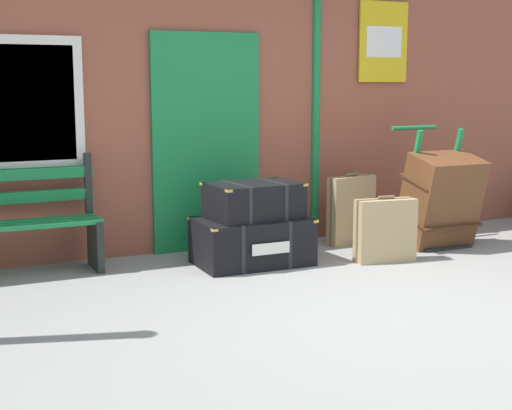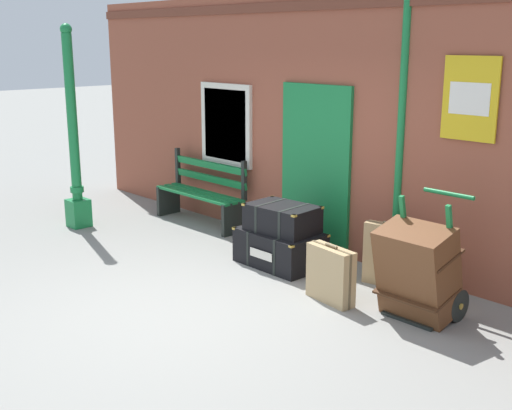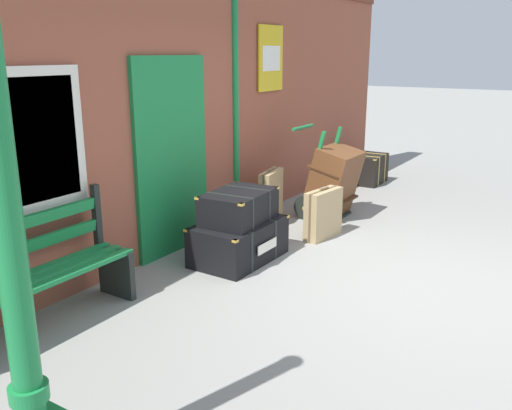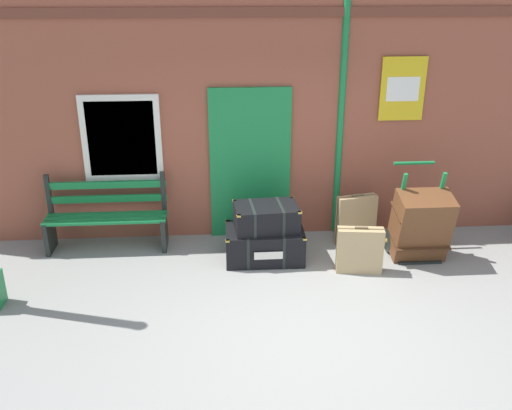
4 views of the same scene
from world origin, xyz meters
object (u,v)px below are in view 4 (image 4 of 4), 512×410
(steamer_trunk_middle, at_px, (266,217))
(porters_trolley, at_px, (414,234))
(large_brown_trunk, at_px, (421,225))
(platform_bench, at_px, (107,217))
(steamer_trunk_base, at_px, (264,244))
(suitcase_umber, at_px, (356,220))
(suitcase_caramel, at_px, (360,250))

(steamer_trunk_middle, height_order, porters_trolley, porters_trolley)
(large_brown_trunk, bearing_deg, platform_bench, 170.89)
(platform_bench, height_order, steamer_trunk_base, platform_bench)
(platform_bench, relative_size, suitcase_umber, 2.19)
(suitcase_umber, bearing_deg, platform_bench, 178.01)
(steamer_trunk_base, height_order, suitcase_caramel, suitcase_caramel)
(platform_bench, distance_m, large_brown_trunk, 4.12)
(porters_trolley, xyz_separation_m, suitcase_caramel, (-0.84, -0.44, 0.02))
(porters_trolley, height_order, suitcase_umber, porters_trolley)
(steamer_trunk_base, relative_size, porters_trolley, 0.86)
(steamer_trunk_middle, relative_size, suitcase_umber, 1.16)
(steamer_trunk_middle, bearing_deg, porters_trolley, 0.08)
(platform_bench, distance_m, suitcase_umber, 3.37)
(steamer_trunk_middle, relative_size, large_brown_trunk, 0.88)
(large_brown_trunk, bearing_deg, suitcase_caramel, -162.49)
(platform_bench, height_order, porters_trolley, porters_trolley)
(steamer_trunk_middle, height_order, large_brown_trunk, large_brown_trunk)
(platform_bench, relative_size, large_brown_trunk, 1.67)
(suitcase_umber, bearing_deg, suitcase_caramel, -100.09)
(steamer_trunk_base, bearing_deg, porters_trolley, 0.39)
(steamer_trunk_base, xyz_separation_m, large_brown_trunk, (1.99, -0.16, 0.27))
(porters_trolley, xyz_separation_m, suitcase_umber, (-0.70, 0.36, 0.08))
(steamer_trunk_base, distance_m, porters_trolley, 1.99)
(steamer_trunk_base, distance_m, suitcase_caramel, 1.23)
(large_brown_trunk, relative_size, suitcase_caramel, 1.55)
(steamer_trunk_middle, xyz_separation_m, large_brown_trunk, (1.97, -0.17, -0.10))
(platform_bench, distance_m, steamer_trunk_middle, 2.16)
(large_brown_trunk, bearing_deg, steamer_trunk_middle, 174.93)
(large_brown_trunk, height_order, suitcase_caramel, large_brown_trunk)
(steamer_trunk_middle, bearing_deg, suitcase_umber, 15.94)
(porters_trolley, relative_size, suitcase_caramel, 1.92)
(suitcase_caramel, bearing_deg, platform_bench, 164.10)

